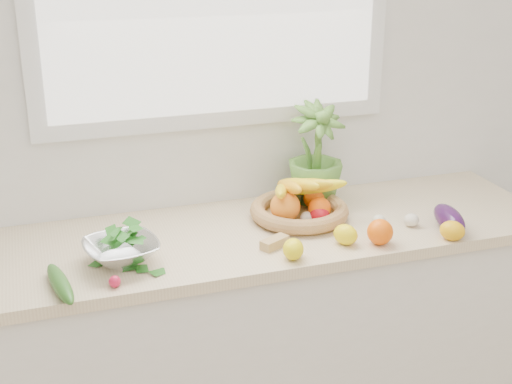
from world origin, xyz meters
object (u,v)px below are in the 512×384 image
object	(u,v)px
fruit_basket	(298,205)
apple	(320,215)
cucumber	(60,283)
eggplant	(449,219)
colander_with_spinach	(121,246)
potted_herb	(316,153)

from	to	relation	value
fruit_basket	apple	bearing A→B (deg)	-55.99
apple	cucumber	world-z (taller)	apple
apple	cucumber	size ratio (longest dim) A/B	0.27
eggplant	colander_with_spinach	size ratio (longest dim) A/B	0.77
fruit_basket	colander_with_spinach	world-z (taller)	fruit_basket
eggplant	fruit_basket	bearing A→B (deg)	151.08
potted_herb	eggplant	bearing A→B (deg)	-46.17
eggplant	cucumber	bearing A→B (deg)	-178.80
fruit_basket	potted_herb	bearing A→B (deg)	45.90
apple	eggplant	xyz separation A→B (m)	(0.41, -0.18, 0.01)
potted_herb	colander_with_spinach	distance (m)	0.82
eggplant	potted_herb	world-z (taller)	potted_herb
apple	potted_herb	world-z (taller)	potted_herb
apple	eggplant	size ratio (longest dim) A/B	0.35
fruit_basket	colander_with_spinach	distance (m)	0.67
cucumber	fruit_basket	world-z (taller)	fruit_basket
eggplant	cucumber	xyz separation A→B (m)	(-1.31, -0.03, -0.02)
eggplant	cucumber	world-z (taller)	eggplant
apple	potted_herb	bearing A→B (deg)	72.93
cucumber	fruit_basket	distance (m)	0.89
cucumber	potted_herb	distance (m)	1.05
cucumber	colander_with_spinach	bearing A→B (deg)	31.61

